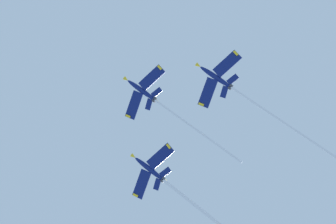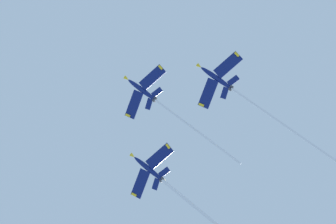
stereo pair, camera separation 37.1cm
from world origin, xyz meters
TOP-DOWN VIEW (x-y plane):
  - jet_lead at (13.79, -10.87)m, footprint 34.88×31.07m
  - jet_left_wing at (-10.62, -9.21)m, footprint 38.27×34.03m
  - jet_right_wing at (10.09, -37.92)m, footprint 36.64×32.77m

SIDE VIEW (x-z plane):
  - jet_right_wing at x=10.09m, z-range 150.43..172.35m
  - jet_left_wing at x=-10.62m, z-range 151.30..174.23m
  - jet_lead at x=13.79m, z-range 160.70..182.21m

